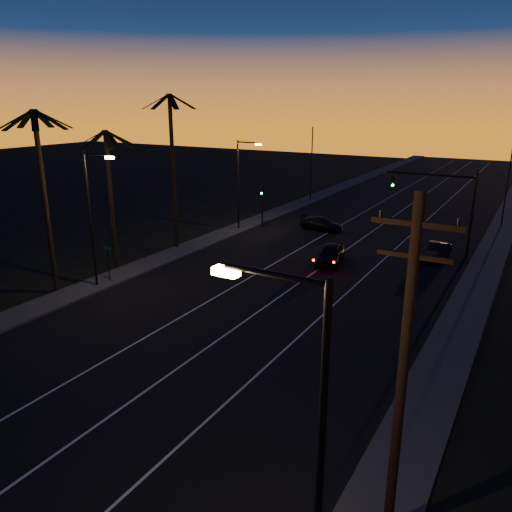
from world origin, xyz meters
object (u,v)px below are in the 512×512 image
Objects in this scene: signal_mast at (443,195)px; right_car at (435,251)px; lead_car at (330,254)px; utility_pole at (403,369)px; cross_car at (321,224)px.

signal_mast reaches higher than right_car.
signal_mast reaches higher than lead_car.
right_car is at bearing -82.04° from signal_mast.
utility_pole is 28.32m from right_car.
signal_mast is 10.65m from lead_car.
cross_car is at bearing 116.08° from utility_pole.
cross_car is at bearing 116.74° from lead_car.
utility_pole reaches higher than lead_car.
lead_car is 10.44m from cross_car.
cross_car is at bearing 159.80° from right_car.
cross_car is (-11.45, 4.22, -0.04)m from right_car.
signal_mast reaches higher than cross_car.
utility_pole reaches higher than signal_mast.
lead_car is at bearing 115.80° from utility_pole.
signal_mast is at bearing 98.47° from utility_pole.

